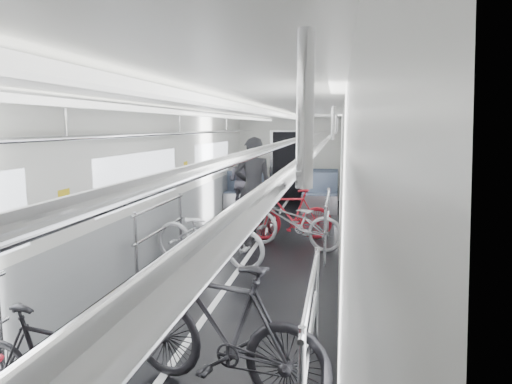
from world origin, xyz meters
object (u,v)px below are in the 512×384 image
Objects in this scene: bike_right_near at (222,328)px; person_seated at (242,181)px; bike_aisle at (262,218)px; bike_right_far at (291,215)px; person_standing at (253,189)px; bike_right_mid at (292,221)px; bike_left_mid at (49,368)px; bike_left_far at (209,234)px.

person_seated is (-1.56, 7.98, 0.21)m from bike_right_near.
bike_right_far is at bearing 32.86° from bike_aisle.
bike_aisle is 0.85× the size of person_standing.
person_seated is at bearing -153.25° from bike_right_near.
bike_right_mid is 0.94× the size of person_standing.
bike_right_near is at bearing -14.80° from bike_right_far.
bike_right_mid is 3.80m from person_seated.
bike_left_mid is 5.34m from bike_right_mid.
person_seated is at bearing 19.25° from bike_left_far.
person_standing reaches higher than bike_left_far.
bike_left_far is 1.79m from bike_aisle.
bike_left_far is 1.73m from bike_right_mid.
person_standing reaches higher than bike_left_mid.
bike_right_far is 0.97× the size of bike_aisle.
bike_right_near reaches higher than bike_left_far.
bike_left_mid is 0.90× the size of bike_right_far.
bike_left_mid is 0.74× the size of person_standing.
person_standing is at bearing 124.41° from person_seated.
person_standing is at bearing 168.70° from bike_aisle.
bike_right_far is 0.83× the size of person_standing.
bike_right_near is (1.13, 0.62, 0.12)m from bike_left_mid.
bike_right_mid is at bearing 136.01° from person_standing.
person_standing is at bearing 7.82° from bike_left_mid.
bike_left_far is at bearing -92.46° from bike_aisle.
bike_right_near is 1.10× the size of bike_aisle.
person_standing is (-0.20, 0.10, 0.55)m from bike_aisle.
person_seated is at bearing -83.90° from person_standing.
person_standing is (0.36, 1.80, 0.48)m from bike_left_far.
bike_right_near is 1.00× the size of bike_right_mid.
person_seated is (-0.43, 8.60, 0.33)m from bike_left_mid.
person_standing is at bearing -156.35° from bike_right_near.
bike_left_mid is at bearing 75.56° from person_standing.
bike_left_far is (0.05, 3.94, 0.06)m from bike_left_mid.
bike_left_far is 0.97× the size of person_standing.
person_standing is at bearing -100.06° from bike_right_far.
bike_right_near is 5.04m from bike_aisle.
bike_right_far is (-0.10, 0.60, 0.00)m from bike_right_mid.
bike_left_far is 1.24× the size of person_seated.
bike_left_far is at bearing 68.22° from person_standing.
bike_right_far is (-0.00, 5.17, -0.07)m from bike_right_near.
person_standing is (-0.81, 0.54, 0.50)m from bike_right_mid.
bike_right_near is at bearing 15.63° from bike_right_mid.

